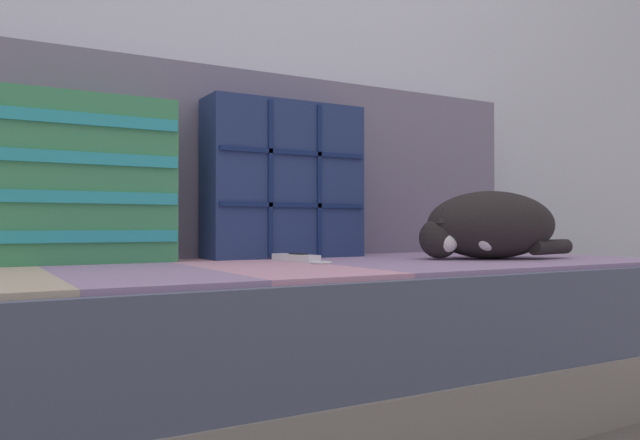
{
  "coord_description": "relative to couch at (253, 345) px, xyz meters",
  "views": [
    {
      "loc": [
        -0.57,
        -1.19,
        0.45
      ],
      "look_at": [
        0.13,
        0.04,
        0.46
      ],
      "focal_mm": 35.0,
      "sensor_mm": 36.0,
      "label": 1
    }
  ],
  "objects": [
    {
      "name": "throw_pillow_quilted",
      "position": [
        0.19,
        0.22,
        0.39
      ],
      "size": [
        0.44,
        0.14,
        0.42
      ],
      "color": "navy",
      "rests_on": "couch"
    },
    {
      "name": "sofa_backrest",
      "position": [
        -0.0,
        0.37,
        0.44
      ],
      "size": [
        2.11,
        0.14,
        0.52
      ],
      "color": "slate",
      "rests_on": "couch"
    },
    {
      "name": "game_remote_near",
      "position": [
        0.12,
        0.02,
        0.19
      ],
      "size": [
        0.08,
        0.2,
        0.02
      ],
      "color": "white",
      "rests_on": "couch"
    },
    {
      "name": "ground_plane",
      "position": [
        -0.0,
        -0.11,
        -0.18
      ],
      "size": [
        14.0,
        14.0,
        0.0
      ],
      "primitive_type": "plane",
      "color": "#564C47"
    },
    {
      "name": "couch",
      "position": [
        0.0,
        0.0,
        0.0
      ],
      "size": [
        2.16,
        0.87,
        0.36
      ],
      "color": "gray",
      "rests_on": "ground_plane"
    },
    {
      "name": "throw_pillow_striped",
      "position": [
        -0.32,
        0.22,
        0.38
      ],
      "size": [
        0.39,
        0.14,
        0.39
      ],
      "color": "#3D8956",
      "rests_on": "couch"
    },
    {
      "name": "sleeping_cat",
      "position": [
        0.62,
        -0.11,
        0.27
      ],
      "size": [
        0.41,
        0.31,
        0.18
      ],
      "color": "black",
      "rests_on": "couch"
    }
  ]
}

